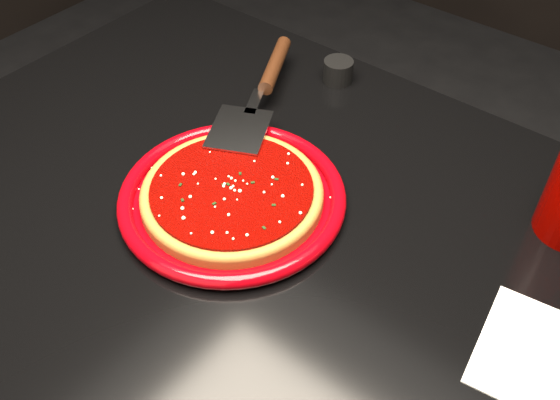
% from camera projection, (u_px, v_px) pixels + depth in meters
% --- Properties ---
extents(table, '(1.20, 0.80, 0.75)m').
position_uv_depth(table, '(284.00, 368.00, 1.10)').
color(table, black).
rests_on(table, floor).
extents(plate, '(0.38, 0.38, 0.02)m').
position_uv_depth(plate, '(232.00, 197.00, 0.86)').
color(plate, '#840207').
rests_on(plate, table).
extents(pizza_crust, '(0.30, 0.30, 0.01)m').
position_uv_depth(pizza_crust, '(232.00, 195.00, 0.85)').
color(pizza_crust, brown).
rests_on(pizza_crust, plate).
extents(pizza_crust_rim, '(0.30, 0.30, 0.02)m').
position_uv_depth(pizza_crust_rim, '(232.00, 192.00, 0.85)').
color(pizza_crust_rim, brown).
rests_on(pizza_crust_rim, plate).
extents(pizza_sauce, '(0.27, 0.27, 0.01)m').
position_uv_depth(pizza_sauce, '(232.00, 190.00, 0.85)').
color(pizza_sauce, '#730300').
rests_on(pizza_sauce, plate).
extents(parmesan_dusting, '(0.22, 0.22, 0.01)m').
position_uv_depth(parmesan_dusting, '(231.00, 186.00, 0.84)').
color(parmesan_dusting, beige).
rests_on(parmesan_dusting, plate).
extents(basil_flecks, '(0.20, 0.20, 0.00)m').
position_uv_depth(basil_flecks, '(232.00, 187.00, 0.84)').
color(basil_flecks, black).
rests_on(basil_flecks, plate).
extents(pizza_server, '(0.24, 0.36, 0.03)m').
position_uv_depth(pizza_server, '(260.00, 92.00, 0.98)').
color(pizza_server, silver).
rests_on(pizza_server, plate).
extents(napkin_a, '(0.17, 0.17, 0.00)m').
position_uv_depth(napkin_a, '(547.00, 360.00, 0.69)').
color(napkin_a, white).
rests_on(napkin_a, table).
extents(ramekin, '(0.06, 0.06, 0.04)m').
position_uv_depth(ramekin, '(338.00, 71.00, 1.06)').
color(ramekin, black).
rests_on(ramekin, table).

